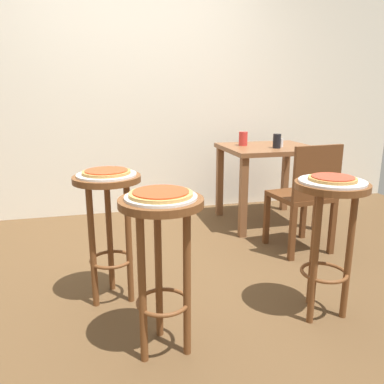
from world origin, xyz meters
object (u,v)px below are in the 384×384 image
at_px(stool_foreground, 162,242).
at_px(stool_leftside, 109,210).
at_px(cup_far_edge, 243,139).
at_px(stool_middle, 329,220).
at_px(pizza_foreground, 161,194).
at_px(condiment_shaker, 281,143).
at_px(serving_plate_foreground, 161,197).
at_px(pizza_middle, 333,178).
at_px(pizza_leftside, 106,172).
at_px(cup_near_edge, 277,141).
at_px(serving_plate_leftside, 107,175).
at_px(dining_table, 268,160).
at_px(serving_plate_middle, 332,181).
at_px(wooden_chair, 306,194).

distance_m(stool_foreground, stool_leftside, 0.59).
bearing_deg(cup_far_edge, stool_middle, -95.68).
bearing_deg(pizza_foreground, stool_foreground, -86.42).
bearing_deg(condiment_shaker, serving_plate_foreground, -131.24).
distance_m(stool_middle, pizza_middle, 0.23).
bearing_deg(pizza_foreground, pizza_leftside, 111.35).
bearing_deg(cup_far_edge, pizza_foreground, -121.65).
distance_m(pizza_leftside, cup_near_edge, 1.79).
xyz_separation_m(serving_plate_leftside, dining_table, (1.50, 1.10, -0.16)).
relative_size(stool_leftside, dining_table, 0.92).
bearing_deg(serving_plate_foreground, stool_leftside, 111.35).
distance_m(stool_foreground, serving_plate_middle, 0.94).
bearing_deg(serving_plate_leftside, cup_near_edge, 32.33).
distance_m(stool_foreground, pizza_leftside, 0.63).
xyz_separation_m(stool_middle, pizza_leftside, (-1.12, 0.46, 0.23)).
xyz_separation_m(stool_foreground, serving_plate_leftside, (-0.21, 0.55, 0.21)).
bearing_deg(stool_leftside, dining_table, 36.15).
height_order(pizza_leftside, cup_far_edge, cup_far_edge).
bearing_deg(serving_plate_leftside, serving_plate_foreground, -68.65).
distance_m(dining_table, condiment_shaker, 0.20).
bearing_deg(wooden_chair, serving_plate_foreground, -144.30).
height_order(dining_table, cup_near_edge, cup_near_edge).
relative_size(stool_foreground, serving_plate_middle, 2.22).
xyz_separation_m(serving_plate_foreground, serving_plate_leftside, (-0.21, 0.55, 0.00)).
xyz_separation_m(serving_plate_middle, cup_far_edge, (0.16, 1.66, 0.03)).
bearing_deg(serving_plate_foreground, stool_foreground, -97.13).
bearing_deg(wooden_chair, dining_table, 88.25).
distance_m(serving_plate_middle, cup_far_edge, 1.67).
height_order(serving_plate_foreground, pizza_foreground, pizza_foreground).
bearing_deg(serving_plate_leftside, stool_leftside, -153.43).
relative_size(pizza_middle, condiment_shaker, 3.09).
relative_size(serving_plate_foreground, pizza_leftside, 1.19).
relative_size(stool_middle, cup_far_edge, 5.93).
height_order(serving_plate_foreground, pizza_middle, pizza_middle).
relative_size(serving_plate_middle, dining_table, 0.42).
xyz_separation_m(pizza_foreground, pizza_leftside, (-0.21, 0.55, 0.00)).
relative_size(stool_foreground, cup_far_edge, 5.93).
distance_m(serving_plate_middle, dining_table, 1.61).
bearing_deg(stool_middle, serving_plate_leftside, 157.71).
xyz_separation_m(stool_middle, cup_near_edge, (0.39, 1.42, 0.24)).
height_order(pizza_leftside, condiment_shaker, condiment_shaker).
bearing_deg(serving_plate_foreground, cup_near_edge, 49.18).
height_order(stool_foreground, wooden_chair, wooden_chair).
xyz_separation_m(serving_plate_foreground, pizza_middle, (0.91, 0.09, 0.02)).
xyz_separation_m(serving_plate_middle, pizza_middle, (-0.00, 0.00, 0.02)).
bearing_deg(pizza_leftside, cup_near_edge, 32.33).
bearing_deg(stool_foreground, cup_near_edge, 49.18).
height_order(serving_plate_leftside, pizza_leftside, pizza_leftside).
bearing_deg(serving_plate_foreground, pizza_middle, 5.40).
distance_m(serving_plate_middle, pizza_middle, 0.02).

